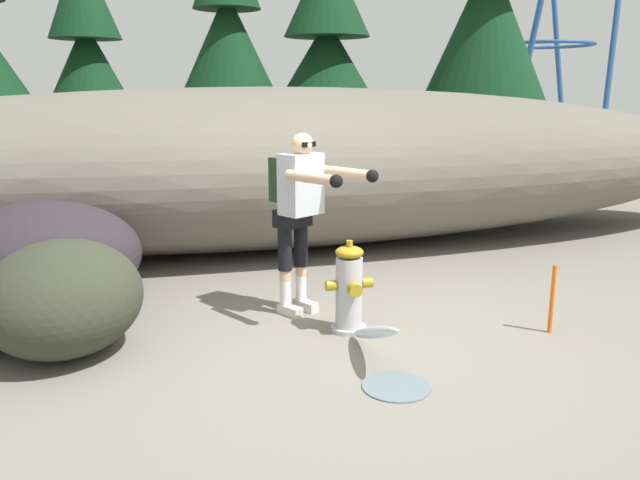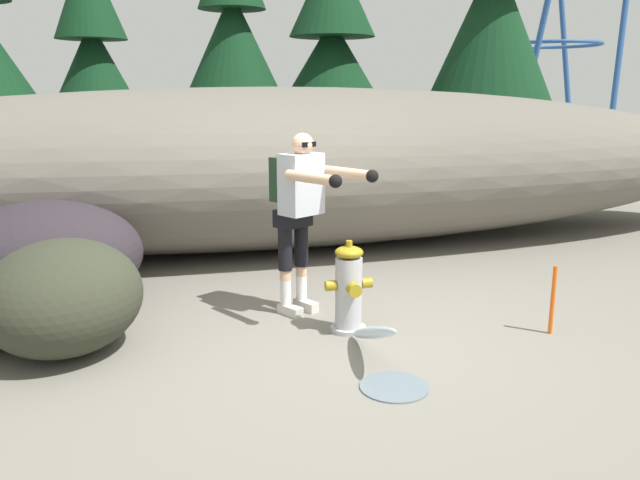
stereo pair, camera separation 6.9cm
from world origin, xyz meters
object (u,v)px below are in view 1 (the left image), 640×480
survey_stake (552,299)px  boulder_large (42,257)px  utility_worker (300,201)px  fire_hydrant (349,290)px  boulder_small (63,298)px

survey_stake → boulder_large: bearing=158.0°
utility_worker → fire_hydrant: bearing=-0.2°
boulder_small → survey_stake: size_ratio=2.16×
boulder_small → survey_stake: 4.01m
boulder_large → boulder_small: bearing=-74.7°
utility_worker → boulder_large: 2.47m
boulder_large → survey_stake: bearing=-22.0°
fire_hydrant → boulder_small: (-2.30, 0.13, 0.08)m
survey_stake → fire_hydrant: bearing=163.8°
boulder_large → utility_worker: bearing=-17.1°
utility_worker → survey_stake: bearing=32.7°
boulder_small → survey_stake: (3.96, -0.61, -0.15)m
boulder_large → boulder_small: size_ratio=1.39×
utility_worker → survey_stake: size_ratio=2.79×
fire_hydrant → boulder_large: bearing=154.6°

